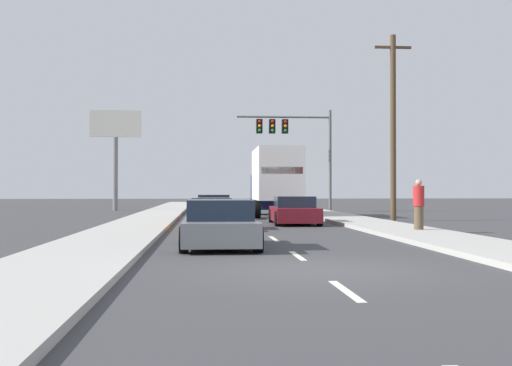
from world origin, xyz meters
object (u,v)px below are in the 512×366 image
at_px(box_truck, 275,179).
at_px(car_gray, 220,226).
at_px(roadside_billboard, 115,140).
at_px(pedestrian_near_corner, 419,204).
at_px(car_black, 215,205).
at_px(car_orange, 211,214).
at_px(car_red, 214,208).
at_px(car_maroon, 294,211).
at_px(traffic_signal_mast, 288,134).
at_px(utility_pole_mid, 393,125).

bearing_deg(box_truck, car_gray, -100.62).
relative_size(roadside_billboard, pedestrian_near_corner, 4.20).
xyz_separation_m(car_black, roadside_billboard, (-7.08, 7.07, 4.55)).
xyz_separation_m(car_black, car_orange, (-0.32, -14.54, -0.01)).
height_order(car_red, car_maroon, car_red).
bearing_deg(traffic_signal_mast, car_gray, -101.34).
xyz_separation_m(car_gray, utility_pole_mid, (8.68, 13.26, 4.08)).
height_order(box_truck, utility_pole_mid, utility_pole_mid).
bearing_deg(car_orange, pedestrian_near_corner, -24.65).
bearing_deg(car_black, utility_pole_mid, -47.49).
xyz_separation_m(car_black, car_gray, (-0.17, -22.55, 0.01)).
bearing_deg(utility_pole_mid, pedestrian_near_corner, -101.26).
xyz_separation_m(car_orange, roadside_billboard, (-6.76, 21.61, 4.56)).
distance_m(traffic_signal_mast, utility_pole_mid, 13.42).
distance_m(car_red, car_gray, 15.92).
distance_m(car_red, roadside_billboard, 16.03).
relative_size(car_red, car_gray, 1.01).
height_order(car_orange, car_gray, car_gray).
xyz_separation_m(car_black, utility_pole_mid, (8.51, -9.29, 4.09)).
xyz_separation_m(car_maroon, roadside_billboard, (-10.41, 18.79, 4.56)).
xyz_separation_m(car_red, box_truck, (3.50, 3.04, 1.55)).
height_order(car_gray, pedestrian_near_corner, pedestrian_near_corner).
height_order(box_truck, pedestrian_near_corner, box_truck).
bearing_deg(box_truck, car_maroon, -90.41).
height_order(car_black, traffic_signal_mast, traffic_signal_mast).
bearing_deg(roadside_billboard, traffic_signal_mast, -15.61).
xyz_separation_m(car_red, car_gray, (-0.05, -15.92, -0.00)).
bearing_deg(traffic_signal_mast, roadside_billboard, 164.39).
bearing_deg(pedestrian_near_corner, car_maroon, 119.80).
relative_size(car_black, car_gray, 1.10).
height_order(car_black, pedestrian_near_corner, pedestrian_near_corner).
bearing_deg(box_truck, car_red, -139.08).
height_order(traffic_signal_mast, utility_pole_mid, utility_pole_mid).
bearing_deg(car_gray, car_maroon, 72.11).
bearing_deg(pedestrian_near_corner, car_orange, 155.35).
relative_size(car_orange, pedestrian_near_corner, 2.65).
height_order(car_black, car_orange, car_black).
height_order(box_truck, traffic_signal_mast, traffic_signal_mast).
bearing_deg(car_maroon, car_gray, -107.89).
distance_m(car_maroon, roadside_billboard, 21.96).
height_order(box_truck, roadside_billboard, roadside_billboard).
xyz_separation_m(box_truck, traffic_signal_mast, (1.71, 7.26, 3.22)).
relative_size(car_black, car_maroon, 1.02).
height_order(car_orange, utility_pole_mid, utility_pole_mid).
bearing_deg(pedestrian_near_corner, box_truck, 103.56).
xyz_separation_m(traffic_signal_mast, utility_pole_mid, (3.42, -12.96, -0.69)).
bearing_deg(car_black, car_red, -91.01).
height_order(car_orange, traffic_signal_mast, traffic_signal_mast).
xyz_separation_m(car_black, box_truck, (3.39, -3.59, 1.56)).
bearing_deg(utility_pole_mid, box_truck, 131.99).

